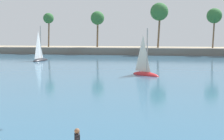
% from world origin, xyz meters
% --- Properties ---
extents(sea, '(220.00, 109.38, 0.06)m').
position_xyz_m(sea, '(0.00, 61.47, 0.03)').
color(sea, '#33607F').
rests_on(sea, ground).
extents(palm_headland, '(82.79, 6.34, 13.15)m').
position_xyz_m(palm_headland, '(2.55, 76.34, 3.53)').
color(palm_headland, slate).
rests_on(palm_headland, ground).
extents(sailboat_near_shore, '(4.14, 3.92, 6.37)m').
position_xyz_m(sailboat_near_shore, '(0.33, 35.27, 0.63)').
color(sailboat_near_shore, red).
rests_on(sailboat_near_shore, sea).
extents(sailboat_mid_bay, '(2.25, 5.19, 7.28)m').
position_xyz_m(sailboat_mid_bay, '(-20.93, 53.71, 0.72)').
color(sailboat_mid_bay, black).
rests_on(sailboat_mid_bay, sea).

